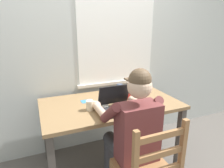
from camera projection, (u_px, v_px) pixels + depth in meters
The scene contains 12 objects.
ground_plane at pixel (111, 161), 2.31m from camera, with size 8.00×8.00×0.00m, color #56514C.
back_wall at pixel (95, 46), 2.36m from camera, with size 6.00×0.08×2.60m.
desk at pixel (110, 110), 2.12m from camera, with size 1.44×0.82×0.75m.
seated_person at pixel (131, 129), 1.68m from camera, with size 0.50×0.60×1.25m.
laptop at pixel (117, 104), 1.90m from camera, with size 0.33×0.30×0.23m.
computer_mouse at pixel (145, 105), 1.97m from camera, with size 0.06×0.10×0.03m, color black.
coffee_mug_white at pixel (90, 105), 1.89m from camera, with size 0.11×0.07×0.10m.
coffee_mug_dark at pixel (120, 88), 2.43m from camera, with size 0.11×0.08×0.09m.
book_stack_main at pixel (126, 95), 2.22m from camera, with size 0.20×0.16×0.07m.
paper_pile_near_laptop at pixel (99, 104), 2.02m from camera, with size 0.19×0.17×0.01m, color silver.
paper_pile_back_corner at pixel (125, 96), 2.25m from camera, with size 0.19×0.20×0.01m, color white.
landscape_photo_print at pixel (87, 101), 2.12m from camera, with size 0.13×0.09×0.00m, color teal.
Camera 1 is at (-0.73, -1.80, 1.55)m, focal length 31.19 mm.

